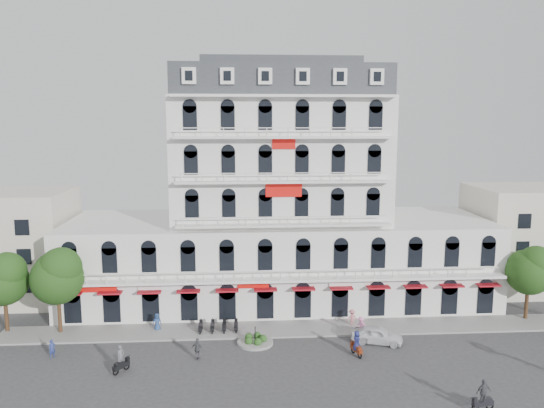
{
  "coord_description": "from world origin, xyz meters",
  "views": [
    {
      "loc": [
        -4.39,
        -38.44,
        19.62
      ],
      "look_at": [
        -1.25,
        10.0,
        11.91
      ],
      "focal_mm": 35.0,
      "sensor_mm": 36.0,
      "label": 1
    }
  ],
  "objects": [
    {
      "name": "flank_building_east",
      "position": [
        30.0,
        20.0,
        6.0
      ],
      "size": [
        14.0,
        10.0,
        12.0
      ],
      "primitive_type": "cube",
      "color": "beige",
      "rests_on": "ground"
    },
    {
      "name": "parked_car",
      "position": [
        7.8,
        5.46,
        0.77
      ],
      "size": [
        4.85,
        3.1,
        1.54
      ],
      "primitive_type": "imported",
      "rotation": [
        0.0,
        0.0,
        1.26
      ],
      "color": "white",
      "rests_on": "ground"
    },
    {
      "name": "pedestrian_right",
      "position": [
        6.42,
        9.5,
        0.82
      ],
      "size": [
        1.19,
        0.89,
        1.64
      ],
      "primitive_type": "imported",
      "rotation": [
        0.0,
        0.0,
        3.43
      ],
      "color": "#C16671",
      "rests_on": "ground"
    },
    {
      "name": "tree_west_inner",
      "position": [
        -20.95,
        9.48,
        5.68
      ],
      "size": [
        4.76,
        4.76,
        8.25
      ],
      "color": "#382314",
      "rests_on": "ground"
    },
    {
      "name": "traffic_island",
      "position": [
        -3.0,
        6.0,
        0.26
      ],
      "size": [
        3.2,
        3.2,
        1.6
      ],
      "color": "gray",
      "rests_on": "ground"
    },
    {
      "name": "rider_center",
      "position": [
        6.59,
        6.5,
        1.09
      ],
      "size": [
        1.22,
        1.4,
        2.09
      ],
      "rotation": [
        0.0,
        0.0,
        5.39
      ],
      "color": "black",
      "rests_on": "ground"
    },
    {
      "name": "main_building",
      "position": [
        0.0,
        18.0,
        9.96
      ],
      "size": [
        45.0,
        15.0,
        25.8
      ],
      "color": "silver",
      "rests_on": "ground"
    },
    {
      "name": "rider_east",
      "position": [
        5.42,
        3.05,
        1.09
      ],
      "size": [
        0.79,
        1.65,
        2.19
      ],
      "rotation": [
        0.0,
        0.0,
        1.88
      ],
      "color": "maroon",
      "rests_on": "ground"
    },
    {
      "name": "ground",
      "position": [
        0.0,
        0.0,
        0.0
      ],
      "size": [
        120.0,
        120.0,
        0.0
      ],
      "primitive_type": "plane",
      "color": "#38383A",
      "rests_on": "ground"
    },
    {
      "name": "pedestrian_far",
      "position": [
        -20.0,
        4.35,
        0.78
      ],
      "size": [
        0.67,
        0.67,
        1.56
      ],
      "primitive_type": "imported",
      "rotation": [
        0.0,
        0.0,
        0.81
      ],
      "color": "navy",
      "rests_on": "ground"
    },
    {
      "name": "pedestrian_left",
      "position": [
        -12.1,
        9.5,
        0.85
      ],
      "size": [
        0.86,
        0.59,
        1.69
      ],
      "primitive_type": "imported",
      "rotation": [
        0.0,
        0.0,
        0.06
      ],
      "color": "navy",
      "rests_on": "ground"
    },
    {
      "name": "flank_building_west",
      "position": [
        -30.0,
        20.0,
        6.0
      ],
      "size": [
        14.0,
        10.0,
        12.0
      ],
      "primitive_type": "cube",
      "color": "beige",
      "rests_on": "ground"
    },
    {
      "name": "tree_east_inner",
      "position": [
        24.05,
        9.98,
        5.21
      ],
      "size": [
        4.4,
        4.37,
        7.57
      ],
      "color": "#382314",
      "rests_on": "ground"
    },
    {
      "name": "tree_west_outer",
      "position": [
        -25.95,
        9.98,
        5.35
      ],
      "size": [
        4.5,
        4.48,
        7.76
      ],
      "color": "#382314",
      "rests_on": "ground"
    },
    {
      "name": "rider_northeast",
      "position": [
        12.12,
        -5.96,
        1.16
      ],
      "size": [
        1.7,
        0.61,
        2.31
      ],
      "rotation": [
        0.0,
        0.0,
        3.3
      ],
      "color": "black",
      "rests_on": "ground"
    },
    {
      "name": "pedestrian_mid",
      "position": [
        -7.85,
        3.16,
        0.93
      ],
      "size": [
        1.18,
        0.83,
        1.86
      ],
      "primitive_type": "imported",
      "rotation": [
        0.0,
        0.0,
        2.76
      ],
      "color": "#4E4F55",
      "rests_on": "ground"
    },
    {
      "name": "sidewalk",
      "position": [
        0.0,
        9.0,
        0.08
      ],
      "size": [
        53.0,
        4.0,
        0.16
      ],
      "primitive_type": "cube",
      "color": "gray",
      "rests_on": "ground"
    },
    {
      "name": "rider_west",
      "position": [
        -13.69,
        1.29,
        1.03
      ],
      "size": [
        1.18,
        1.43,
        2.26
      ],
      "rotation": [
        0.0,
        0.0,
        0.93
      ],
      "color": "black",
      "rests_on": "ground"
    },
    {
      "name": "parked_scooter_row",
      "position": [
        -6.35,
        8.8,
        0.0
      ],
      "size": [
        4.4,
        1.8,
        1.1
      ],
      "primitive_type": null,
      "color": "black",
      "rests_on": "ground"
    }
  ]
}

